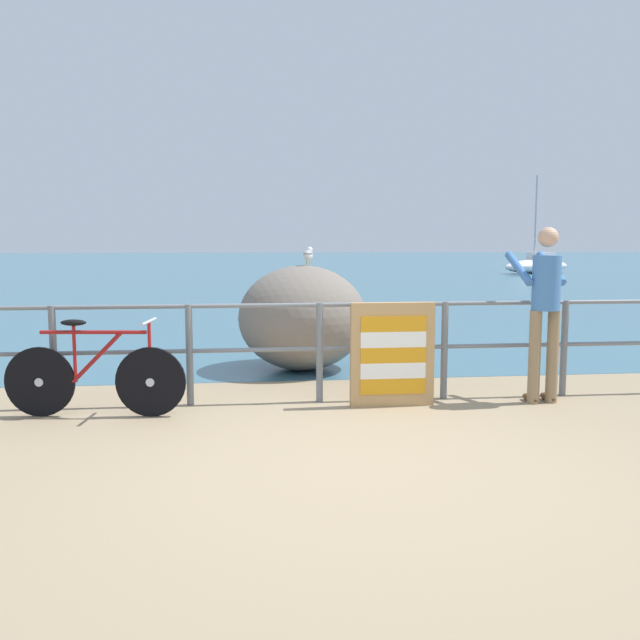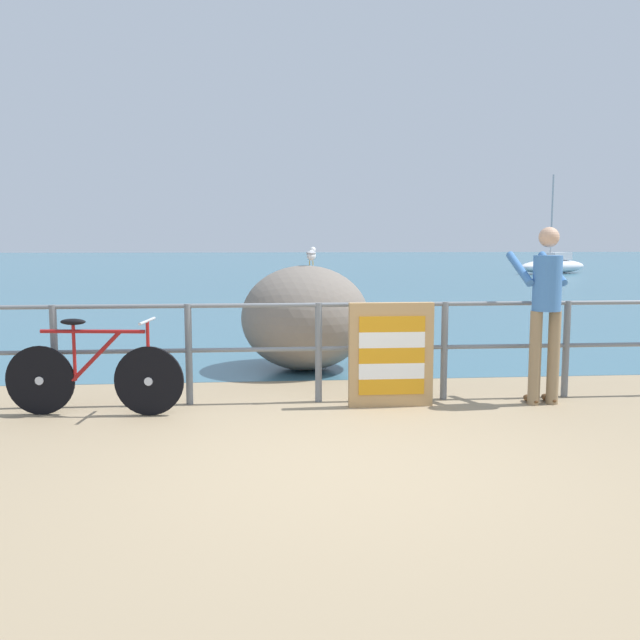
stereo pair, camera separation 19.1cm
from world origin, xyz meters
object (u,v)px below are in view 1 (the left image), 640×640
(bicycle, at_px, (95,376))
(breakwater_boulder_main, at_px, (302,318))
(seagull, at_px, (308,254))
(person_at_railing, at_px, (544,306))
(folded_deckchair_stack, at_px, (392,355))
(sailboat, at_px, (537,265))

(bicycle, bearing_deg, breakwater_boulder_main, 51.57)
(bicycle, distance_m, seagull, 3.29)
(person_at_railing, height_order, folded_deckchair_stack, person_at_railing)
(bicycle, relative_size, folded_deckchair_stack, 1.63)
(folded_deckchair_stack, height_order, seagull, seagull)
(person_at_railing, bearing_deg, bicycle, 86.07)
(bicycle, xyz_separation_m, seagull, (2.21, 2.18, 1.08))
(breakwater_boulder_main, bearing_deg, sailboat, 60.00)
(seagull, bearing_deg, person_at_railing, -119.91)
(folded_deckchair_stack, bearing_deg, bicycle, -178.05)
(folded_deckchair_stack, bearing_deg, sailboat, 63.18)
(breakwater_boulder_main, bearing_deg, folded_deckchair_stack, -70.36)
(person_at_railing, bearing_deg, folded_deckchair_stack, 84.22)
(bicycle, distance_m, folded_deckchair_stack, 2.86)
(person_at_railing, bearing_deg, breakwater_boulder_main, 43.06)
(folded_deckchair_stack, relative_size, seagull, 3.04)
(person_at_railing, bearing_deg, seagull, 41.32)
(breakwater_boulder_main, distance_m, seagull, 0.81)
(seagull, bearing_deg, sailboat, -15.99)
(person_at_railing, distance_m, folded_deckchair_stack, 1.62)
(bicycle, height_order, person_at_railing, person_at_railing)
(bicycle, bearing_deg, person_at_railing, 7.49)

